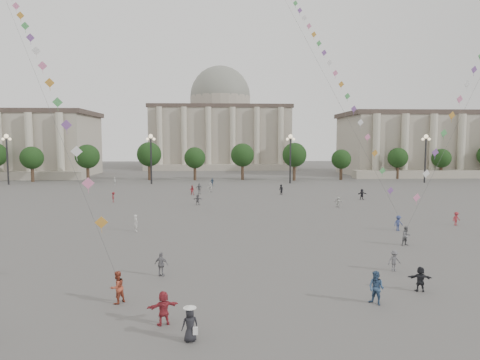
{
  "coord_description": "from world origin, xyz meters",
  "views": [
    {
      "loc": [
        -0.39,
        -22.15,
        8.97
      ],
      "look_at": [
        1.26,
        12.0,
        5.93
      ],
      "focal_mm": 32.0,
      "sensor_mm": 36.0,
      "label": 1
    }
  ],
  "objects": [
    {
      "name": "ground",
      "position": [
        0.0,
        0.0,
        0.0
      ],
      "size": [
        360.0,
        360.0,
        0.0
      ],
      "primitive_type": "plane",
      "color": "#4E4C4A",
      "rests_on": "ground"
    },
    {
      "name": "hall_central",
      "position": [
        0.0,
        129.22,
        14.23
      ],
      "size": [
        48.3,
        34.3,
        35.5
      ],
      "color": "#A59C8A",
      "rests_on": "ground"
    },
    {
      "name": "tree_row",
      "position": [
        0.0,
        78.0,
        5.39
      ],
      "size": [
        137.12,
        5.12,
        8.0
      ],
      "color": "#3D291E",
      "rests_on": "ground"
    },
    {
      "name": "lamp_post_far_west",
      "position": [
        -45.0,
        70.0,
        7.35
      ],
      "size": [
        2.0,
        0.9,
        10.65
      ],
      "color": "#262628",
      "rests_on": "ground"
    },
    {
      "name": "lamp_post_mid_west",
      "position": [
        -15.0,
        70.0,
        7.35
      ],
      "size": [
        2.0,
        0.9,
        10.65
      ],
      "color": "#262628",
      "rests_on": "ground"
    },
    {
      "name": "lamp_post_mid_east",
      "position": [
        15.0,
        70.0,
        7.35
      ],
      "size": [
        2.0,
        0.9,
        10.65
      ],
      "color": "#262628",
      "rests_on": "ground"
    },
    {
      "name": "lamp_post_far_east",
      "position": [
        45.0,
        70.0,
        7.35
      ],
      "size": [
        2.0,
        0.9,
        10.65
      ],
      "color": "#262628",
      "rests_on": "ground"
    },
    {
      "name": "person_crowd_0",
      "position": [
        -1.9,
        65.14,
        0.79
      ],
      "size": [
        1.0,
        0.64,
        1.58
      ],
      "primitive_type": "imported",
      "rotation": [
        0.0,
        0.0,
        0.3
      ],
      "color": "navy",
      "rests_on": "ground"
    },
    {
      "name": "person_crowd_3",
      "position": [
        11.66,
        2.37,
        0.76
      ],
      "size": [
        1.47,
        0.69,
        1.52
      ],
      "primitive_type": "imported",
      "rotation": [
        0.0,
        0.0,
        2.97
      ],
      "color": "black",
      "rests_on": "ground"
    },
    {
      "name": "person_crowd_4",
      "position": [
        -2.03,
        54.91,
        0.84
      ],
      "size": [
        1.16,
        1.61,
        1.68
      ],
      "primitive_type": "imported",
      "rotation": [
        0.0,
        0.0,
        4.23
      ],
      "color": "silver",
      "rests_on": "ground"
    },
    {
      "name": "person_crowd_6",
      "position": [
        11.75,
        6.41,
        0.74
      ],
      "size": [
        1.02,
        0.67,
        1.48
      ],
      "primitive_type": "imported",
      "rotation": [
        0.0,
        0.0,
        0.13
      ],
      "color": "#5B5A5F",
      "rests_on": "ground"
    },
    {
      "name": "person_crowd_7",
      "position": [
        15.95,
        35.53,
        0.75
      ],
      "size": [
        1.28,
        1.31,
        1.5
      ],
      "primitive_type": "imported",
      "rotation": [
        0.0,
        0.0,
        2.34
      ],
      "color": "silver",
      "rests_on": "ground"
    },
    {
      "name": "person_crowd_8",
      "position": [
        25.13,
        22.2,
        0.74
      ],
      "size": [
        1.07,
        0.8,
        1.47
      ],
      "primitive_type": "imported",
      "rotation": [
        0.0,
        0.0,
        0.29
      ],
      "color": "maroon",
      "rests_on": "ground"
    },
    {
      "name": "person_crowd_9",
      "position": [
        21.92,
        43.31,
        0.83
      ],
      "size": [
        1.61,
        0.76,
        1.66
      ],
      "primitive_type": "imported",
      "rotation": [
        0.0,
        0.0,
        0.18
      ],
      "color": "black",
      "rests_on": "ground"
    },
    {
      "name": "person_crowd_10",
      "position": [
        -22.3,
        68.0,
        0.82
      ],
      "size": [
        0.49,
        0.66,
        1.65
      ],
      "primitive_type": "imported",
      "rotation": [
        0.0,
        0.0,
        1.73
      ],
      "color": "#BABAB6",
      "rests_on": "ground"
    },
    {
      "name": "person_crowd_12",
      "position": [
        -3.53,
        38.92,
        0.74
      ],
      "size": [
        1.42,
        0.63,
        1.48
      ],
      "primitive_type": "imported",
      "rotation": [
        0.0,
        0.0,
        3.0
      ],
      "color": "slate",
      "rests_on": "ground"
    },
    {
      "name": "person_crowd_13",
      "position": [
        -8.83,
        20.77,
        0.85
      ],
      "size": [
        0.67,
        0.74,
        1.7
      ],
      "primitive_type": "imported",
      "rotation": [
        0.0,
        0.0,
        2.11
      ],
      "color": "silver",
      "rests_on": "ground"
    },
    {
      "name": "person_crowd_16",
      "position": [
        -3.95,
        51.98,
        0.94
      ],
      "size": [
        1.18,
        0.73,
        1.87
      ],
      "primitive_type": "imported",
      "rotation": [
        0.0,
        0.0,
        0.26
      ],
      "color": "slate",
      "rests_on": "ground"
    },
    {
      "name": "person_crowd_17",
      "position": [
        -16.28,
        42.2,
        0.77
      ],
      "size": [
        0.72,
        1.07,
        1.53
      ],
      "primitive_type": "imported",
      "rotation": [
        0.0,
        0.0,
        1.73
      ],
      "color": "maroon",
      "rests_on": "ground"
    },
    {
      "name": "person_crowd_18",
      "position": [
        8.25,
        0.44,
        0.93
      ],
      "size": [
        1.13,
        1.15,
        1.87
      ],
      "primitive_type": "imported",
      "rotation": [
        0.0,
        0.0,
        5.43
      ],
      "color": "#345177",
      "rests_on": "ground"
    },
    {
      "name": "person_crowd_20",
      "position": [
        -5.1,
        50.54,
        0.81
      ],
      "size": [
        0.85,
        0.69,
        1.63
      ],
      "primitive_type": "imported",
      "rotation": [
        0.0,
        0.0,
        3.05
      ],
      "color": "#9D2A33",
      "rests_on": "ground"
    },
    {
      "name": "person_crowd_21",
      "position": [
        10.13,
        50.06,
        0.87
      ],
      "size": [
        0.98,
        1.06,
        1.74
      ],
      "primitive_type": "imported",
      "rotation": [
        0.0,
        0.0,
        5.21
      ],
      "color": "black",
      "rests_on": "ground"
    },
    {
      "name": "tourist_2",
      "position": [
        -3.17,
        -1.65,
        0.85
      ],
      "size": [
        1.64,
        1.05,
        1.69
      ],
      "primitive_type": "imported",
      "rotation": [
        0.0,
        0.0,
        3.52
      ],
      "color": "#9F2B35",
      "rests_on": "ground"
    },
    {
      "name": "tourist_3",
      "position": [
        -4.31,
        6.06,
        0.81
      ],
      "size": [
        1.02,
        0.63,
        1.62
      ],
      "primitive_type": "imported",
      "rotation": [
        0.0,
        0.0,
        2.87
      ],
      "color": "slate",
      "rests_on": "ground"
    },
    {
      "name": "kite_flyer_0",
      "position": [
        -6.11,
        1.31,
        0.92
      ],
      "size": [
        1.1,
        1.13,
        1.83
      ],
      "primitive_type": "imported",
      "rotation": [
        0.0,
        0.0,
        4.03
      ],
      "color": "#9E412B",
      "rests_on": "ground"
    },
    {
      "name": "kite_flyer_1",
      "position": [
        17.73,
        19.8,
        0.78
      ],
      "size": [
        1.14,
        0.87,
        1.57
      ],
      "primitive_type": "imported",
      "rotation": [
        0.0,
        0.0,
        0.32
      ],
      "color": "navy",
      "rests_on": "ground"
    },
    {
      "name": "kite_flyer_2",
      "position": [
        15.82,
        13.65,
        0.84
      ],
      "size": [
        0.97,
        0.85,
        1.69
      ],
      "primitive_type": "imported",
      "rotation": [
        0.0,
        0.0,
        0.3
      ],
      "color": "slate",
      "rests_on": "ground"
    },
    {
      "name": "hat_person",
      "position": [
        -1.74,
        -3.49,
        0.83
      ],
      "size": [
        0.88,
        0.71,
        1.69
      ],
      "color": "black",
      "rests_on": "ground"
    },
    {
      "name": "kite_train_west",
      "position": [
        -23.69,
        28.82,
        24.49
      ],
      "size": [
        33.33,
        51.22,
        75.4
      ],
      "color": "#3F3F3F",
      "rests_on": "ground"
    },
    {
      "name": "kite_train_mid",
      "position": [
        11.3,
        39.08,
        26.12
      ],
      "size": [
        12.81,
        36.4,
        59.43
      ],
      "color": "#3F3F3F",
      "rests_on": "ground"
    }
  ]
}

